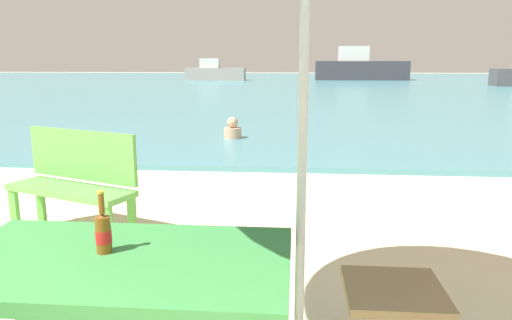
% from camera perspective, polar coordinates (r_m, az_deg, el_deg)
% --- Properties ---
extents(sea_water, '(120.00, 50.00, 0.08)m').
position_cam_1_polar(sea_water, '(31.54, 4.80, 9.05)').
color(sea_water, teal).
rests_on(sea_water, ground_plane).
extents(picnic_table_green, '(1.40, 0.80, 0.76)m').
position_cam_1_polar(picnic_table_green, '(2.11, -15.89, -13.74)').
color(picnic_table_green, '#3D8C42').
rests_on(picnic_table_green, ground_plane).
extents(beer_bottle_amber, '(0.07, 0.07, 0.26)m').
position_cam_1_polar(beer_bottle_amber, '(2.09, -17.75, -8.06)').
color(beer_bottle_amber, brown).
rests_on(beer_bottle_amber, picnic_table_green).
extents(bench_green_left, '(1.25, 0.77, 0.95)m').
position_cam_1_polar(bench_green_left, '(4.43, -20.75, -2.04)').
color(bench_green_left, '#60B24C').
rests_on(bench_green_left, ground_plane).
extents(swimmer_person, '(0.34, 0.34, 0.41)m').
position_cam_1_polar(swimmer_person, '(9.16, -2.81, 3.61)').
color(swimmer_person, tan).
rests_on(swimmer_person, sea_water).
extents(boat_sailboat, '(6.81, 1.86, 2.48)m').
position_cam_1_polar(boat_sailboat, '(37.32, 12.30, 10.68)').
color(boat_sailboat, '#38383F').
rests_on(boat_sailboat, sea_water).
extents(boat_tanker, '(4.39, 1.20, 1.60)m').
position_cam_1_polar(boat_tanker, '(36.12, -4.96, 10.37)').
color(boat_tanker, gray).
rests_on(boat_tanker, sea_water).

